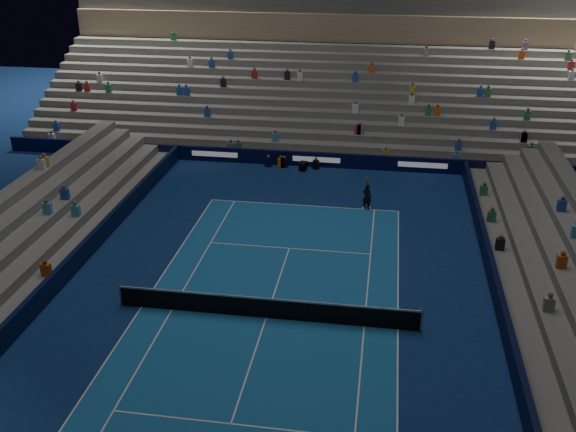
{
  "coord_description": "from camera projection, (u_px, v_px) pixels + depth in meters",
  "views": [
    {
      "loc": [
        4.48,
        -22.85,
        15.42
      ],
      "look_at": [
        0.0,
        6.0,
        2.0
      ],
      "focal_mm": 40.92,
      "sensor_mm": 36.0,
      "label": 1
    }
  ],
  "objects": [
    {
      "name": "tennis_net",
      "position": [
        266.0,
        308.0,
        27.37
      ],
      "size": [
        12.9,
        0.1,
        1.1
      ],
      "color": "#B2B2B7",
      "rests_on": "ground"
    },
    {
      "name": "sponsor_barrier_far",
      "position": [
        317.0,
        159.0,
        43.98
      ],
      "size": [
        44.0,
        0.25,
        1.0
      ],
      "primitive_type": "cube",
      "color": "black",
      "rests_on": "ground"
    },
    {
      "name": "grandstand_main",
      "position": [
        331.0,
        84.0,
        51.22
      ],
      "size": [
        44.0,
        15.2,
        11.2
      ],
      "color": "slate",
      "rests_on": "ground"
    },
    {
      "name": "court_surface",
      "position": [
        266.0,
        318.0,
        27.58
      ],
      "size": [
        10.97,
        23.77,
        0.01
      ],
      "primitive_type": "cube",
      "color": "#1B5A95",
      "rests_on": "ground"
    },
    {
      "name": "ground",
      "position": [
        266.0,
        318.0,
        27.58
      ],
      "size": [
        90.0,
        90.0,
        0.0
      ],
      "primitive_type": "plane",
      "color": "navy",
      "rests_on": "ground"
    },
    {
      "name": "tennis_player",
      "position": [
        367.0,
        197.0,
        37.45
      ],
      "size": [
        0.66,
        0.54,
        1.55
      ],
      "primitive_type": "imported",
      "rotation": [
        0.0,
        0.0,
        2.79
      ],
      "color": "black",
      "rests_on": "ground"
    },
    {
      "name": "sponsor_barrier_east",
      "position": [
        506.0,
        328.0,
        26.02
      ],
      "size": [
        0.25,
        37.0,
        1.0
      ],
      "primitive_type": "cube",
      "color": "black",
      "rests_on": "ground"
    },
    {
      "name": "sponsor_barrier_west",
      "position": [
        48.0,
        289.0,
        28.72
      ],
      "size": [
        0.25,
        37.0,
        1.0
      ],
      "primitive_type": "cube",
      "color": "black",
      "rests_on": "ground"
    },
    {
      "name": "broadcast_camera",
      "position": [
        303.0,
        166.0,
        43.38
      ],
      "size": [
        0.54,
        0.94,
        0.59
      ],
      "color": "black",
      "rests_on": "ground"
    }
  ]
}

